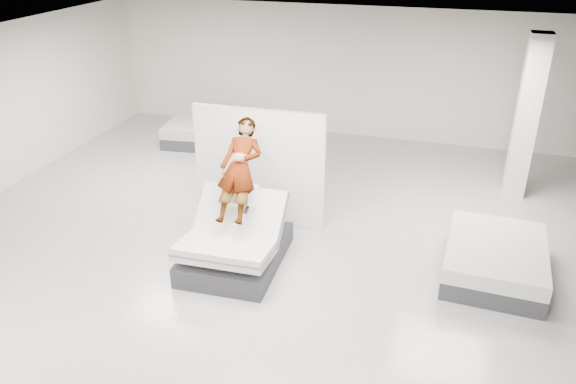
# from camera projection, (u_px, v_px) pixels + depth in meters

# --- Properties ---
(room) EXTENTS (14.00, 14.04, 3.20)m
(room) POSITION_uv_depth(u_px,v_px,m) (245.00, 190.00, 7.83)
(room) COLOR beige
(room) RESTS_ON ground
(hero_bed) EXTENTS (1.48, 1.93, 1.20)m
(hero_bed) POSITION_uv_depth(u_px,v_px,m) (235.00, 244.00, 8.90)
(hero_bed) COLOR #36363B
(hero_bed) RESTS_ON floor
(person) EXTENTS (0.68, 1.61, 1.40)m
(person) POSITION_uv_depth(u_px,v_px,m) (240.00, 186.00, 8.81)
(person) COLOR slate
(person) RESTS_ON hero_bed
(remote) EXTENTS (0.05, 0.14, 0.08)m
(remote) POSITION_uv_depth(u_px,v_px,m) (247.00, 210.00, 8.55)
(remote) COLOR black
(remote) RESTS_ON person
(divider_panel) EXTENTS (2.35, 0.18, 2.14)m
(divider_panel) POSITION_uv_depth(u_px,v_px,m) (259.00, 167.00, 9.88)
(divider_panel) COLOR white
(divider_panel) RESTS_ON floor
(flat_bed_right_far) EXTENTS (1.55, 2.01, 0.53)m
(flat_bed_right_far) POSITION_uv_depth(u_px,v_px,m) (495.00, 260.00, 8.67)
(flat_bed_right_far) COLOR #36363B
(flat_bed_right_far) RESTS_ON floor
(flat_bed_left_far) EXTENTS (2.06, 1.65, 0.52)m
(flat_bed_left_far) POSITION_uv_depth(u_px,v_px,m) (207.00, 133.00, 13.84)
(flat_bed_left_far) COLOR #36363B
(flat_bed_left_far) RESTS_ON floor
(column) EXTENTS (0.40, 0.40, 3.20)m
(column) POSITION_uv_depth(u_px,v_px,m) (526.00, 118.00, 10.66)
(column) COLOR silver
(column) RESTS_ON floor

